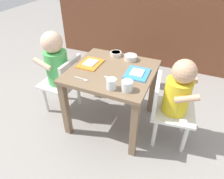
# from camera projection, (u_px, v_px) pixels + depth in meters

# --- Properties ---
(ground_plane) EXTENTS (7.00, 7.00, 0.00)m
(ground_plane) POSITION_uv_depth(u_px,v_px,m) (112.00, 120.00, 1.69)
(ground_plane) COLOR gray
(kitchen_cabinet_back) EXTENTS (2.31, 0.33, 0.94)m
(kitchen_cabinet_back) POSITION_uv_depth(u_px,v_px,m) (154.00, 21.00, 2.33)
(kitchen_cabinet_back) COLOR brown
(kitchen_cabinet_back) RESTS_ON ground
(dining_table) EXTENTS (0.57, 0.55, 0.48)m
(dining_table) POSITION_uv_depth(u_px,v_px,m) (112.00, 80.00, 1.46)
(dining_table) COLOR #7A6047
(dining_table) RESTS_ON ground
(seated_child_left) EXTENTS (0.29, 0.29, 0.69)m
(seated_child_left) POSITION_uv_depth(u_px,v_px,m) (58.00, 65.00, 1.57)
(seated_child_left) COLOR silver
(seated_child_left) RESTS_ON ground
(seated_child_right) EXTENTS (0.32, 0.32, 0.65)m
(seated_child_right) POSITION_uv_depth(u_px,v_px,m) (176.00, 94.00, 1.30)
(seated_child_right) COLOR silver
(seated_child_right) RESTS_ON ground
(dog) EXTENTS (0.43, 0.23, 0.31)m
(dog) POSITION_uv_depth(u_px,v_px,m) (134.00, 64.00, 2.05)
(dog) COLOR olive
(dog) RESTS_ON ground
(food_tray_left) EXTENTS (0.15, 0.19, 0.02)m
(food_tray_left) POSITION_uv_depth(u_px,v_px,m) (91.00, 63.00, 1.47)
(food_tray_left) COLOR orange
(food_tray_left) RESTS_ON dining_table
(food_tray_right) EXTENTS (0.15, 0.18, 0.02)m
(food_tray_right) POSITION_uv_depth(u_px,v_px,m) (137.00, 73.00, 1.36)
(food_tray_right) COLOR #388CD8
(food_tray_right) RESTS_ON dining_table
(water_cup_left) EXTENTS (0.07, 0.07, 0.06)m
(water_cup_left) POSITION_uv_depth(u_px,v_px,m) (127.00, 86.00, 1.20)
(water_cup_left) COLOR white
(water_cup_left) RESTS_ON dining_table
(water_cup_right) EXTENTS (0.06, 0.06, 0.07)m
(water_cup_right) POSITION_uv_depth(u_px,v_px,m) (111.00, 84.00, 1.21)
(water_cup_right) COLOR white
(water_cup_right) RESTS_ON dining_table
(cereal_bowl_right_side) EXTENTS (0.09, 0.09, 0.03)m
(cereal_bowl_right_side) POSITION_uv_depth(u_px,v_px,m) (116.00, 54.00, 1.58)
(cereal_bowl_right_side) COLOR silver
(cereal_bowl_right_side) RESTS_ON dining_table
(veggie_bowl_near) EXTENTS (0.09, 0.09, 0.04)m
(veggie_bowl_near) POSITION_uv_depth(u_px,v_px,m) (131.00, 57.00, 1.52)
(veggie_bowl_near) COLOR silver
(veggie_bowl_near) RESTS_ON dining_table
(spoon_by_left_tray) EXTENTS (0.10, 0.02, 0.01)m
(spoon_by_left_tray) POSITION_uv_depth(u_px,v_px,m) (109.00, 78.00, 1.32)
(spoon_by_left_tray) COLOR silver
(spoon_by_left_tray) RESTS_ON dining_table
(spoon_by_right_tray) EXTENTS (0.10, 0.02, 0.01)m
(spoon_by_right_tray) POSITION_uv_depth(u_px,v_px,m) (83.00, 79.00, 1.31)
(spoon_by_right_tray) COLOR silver
(spoon_by_right_tray) RESTS_ON dining_table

